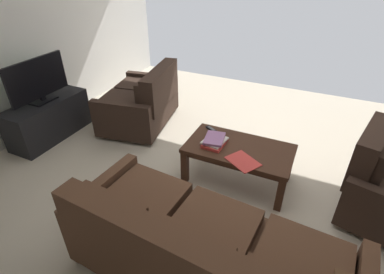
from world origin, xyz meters
TOP-DOWN VIEW (x-y plane):
  - ground_plane at (0.00, 0.00)m, footprint 5.93×5.73m
  - wall_right at (2.97, 0.00)m, footprint 0.12×5.73m
  - sofa_main at (-0.16, 1.38)m, footprint 2.13×1.01m
  - loveseat_near at (1.61, -0.59)m, footprint 1.02×1.31m
  - coffee_table at (-0.02, 0.06)m, footprint 1.12×0.62m
  - tv_stand at (2.58, 0.24)m, footprint 0.43×1.10m
  - flat_tv at (2.58, 0.24)m, footprint 0.20×0.85m
  - book_stack at (0.24, 0.11)m, footprint 0.25×0.31m
  - tv_remote at (0.38, -0.14)m, footprint 0.16×0.12m
  - loose_magazine at (-0.13, 0.29)m, footprint 0.38×0.36m

SIDE VIEW (x-z plane):
  - ground_plane at x=0.00m, z-range -0.01..0.00m
  - tv_stand at x=2.58m, z-range 0.00..0.54m
  - loveseat_near at x=1.61m, z-range -0.07..0.80m
  - sofa_main at x=-0.16m, z-range -0.06..0.79m
  - coffee_table at x=-0.02m, z-range 0.15..0.59m
  - loose_magazine at x=-0.13m, z-range 0.44..0.45m
  - tv_remote at x=0.38m, z-range 0.44..0.46m
  - book_stack at x=0.24m, z-range 0.44..0.51m
  - flat_tv at x=2.58m, z-range 0.55..1.10m
  - wall_right at x=2.97m, z-range 0.00..2.60m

